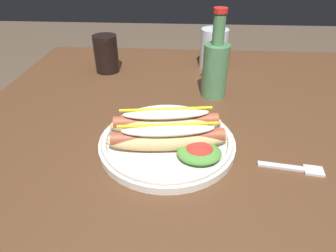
{
  "coord_description": "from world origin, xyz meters",
  "views": [
    {
      "loc": [
        -0.03,
        -0.59,
        1.11
      ],
      "look_at": [
        -0.06,
        -0.07,
        0.77
      ],
      "focal_mm": 30.74,
      "sensor_mm": 36.0,
      "label": 1
    }
  ],
  "objects": [
    {
      "name": "water_cup",
      "position": [
        0.06,
        0.35,
        0.8
      ],
      "size": [
        0.09,
        0.09,
        0.13
      ],
      "primitive_type": "cylinder",
      "color": "silver",
      "rests_on": "dining_table"
    },
    {
      "name": "glass_bottle",
      "position": [
        0.05,
        0.14,
        0.83
      ],
      "size": [
        0.07,
        0.07,
        0.23
      ],
      "color": "#4C7F51",
      "rests_on": "dining_table"
    },
    {
      "name": "dining_table",
      "position": [
        0.0,
        0.0,
        0.64
      ],
      "size": [
        1.11,
        1.06,
        0.74
      ],
      "color": "#51331E",
      "rests_on": "ground_plane"
    },
    {
      "name": "fork",
      "position": [
        0.19,
        -0.16,
        0.74
      ],
      "size": [
        0.12,
        0.04,
        0.0
      ],
      "rotation": [
        0.0,
        0.0,
        -0.14
      ],
      "color": "silver",
      "rests_on": "dining_table"
    },
    {
      "name": "soda_cup",
      "position": [
        -0.28,
        0.29,
        0.8
      ],
      "size": [
        0.08,
        0.08,
        0.12
      ],
      "primitive_type": "cylinder",
      "color": "black",
      "rests_on": "dining_table"
    },
    {
      "name": "hot_dog_plate",
      "position": [
        -0.06,
        -0.11,
        0.77
      ],
      "size": [
        0.28,
        0.28,
        0.08
      ],
      "color": "silver",
      "rests_on": "dining_table"
    }
  ]
}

